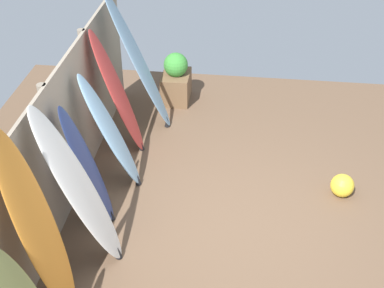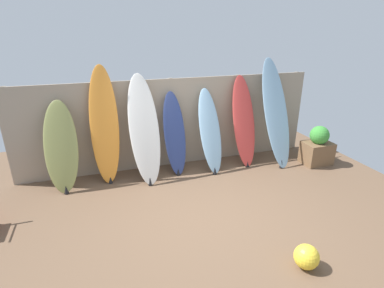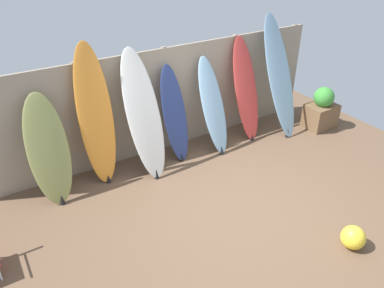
# 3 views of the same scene
# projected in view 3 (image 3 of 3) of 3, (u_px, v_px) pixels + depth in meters

# --- Properties ---
(ground) EXTENTS (7.68, 7.68, 0.00)m
(ground) POSITION_uv_depth(u_px,v_px,m) (235.00, 206.00, 5.37)
(ground) COLOR brown
(fence_back) EXTENTS (6.08, 0.11, 1.80)m
(fence_back) POSITION_uv_depth(u_px,v_px,m) (166.00, 100.00, 6.38)
(fence_back) COLOR gray
(fence_back) RESTS_ON ground
(surfboard_olive_0) EXTENTS (0.62, 0.64, 1.57)m
(surfboard_olive_0) POSITION_uv_depth(u_px,v_px,m) (48.00, 151.00, 5.19)
(surfboard_olive_0) COLOR olive
(surfboard_olive_0) RESTS_ON ground
(surfboard_orange_1) EXTENTS (0.56, 0.55, 2.13)m
(surfboard_orange_1) POSITION_uv_depth(u_px,v_px,m) (96.00, 117.00, 5.48)
(surfboard_orange_1) COLOR orange
(surfboard_orange_1) RESTS_ON ground
(surfboard_white_2) EXTENTS (0.58, 0.83, 1.96)m
(surfboard_white_2) POSITION_uv_depth(u_px,v_px,m) (144.00, 116.00, 5.70)
(surfboard_white_2) COLOR white
(surfboard_white_2) RESTS_ON ground
(surfboard_navy_3) EXTENTS (0.46, 0.53, 1.59)m
(surfboard_navy_3) POSITION_uv_depth(u_px,v_px,m) (175.00, 115.00, 6.15)
(surfboard_navy_3) COLOR navy
(surfboard_navy_3) RESTS_ON ground
(surfboard_skyblue_4) EXTENTS (0.48, 0.74, 1.62)m
(surfboard_skyblue_4) POSITION_uv_depth(u_px,v_px,m) (213.00, 106.00, 6.38)
(surfboard_skyblue_4) COLOR #8CB7D6
(surfboard_skyblue_4) RESTS_ON ground
(surfboard_red_5) EXTENTS (0.49, 0.67, 1.83)m
(surfboard_red_5) POSITION_uv_depth(u_px,v_px,m) (246.00, 90.00, 6.75)
(surfboard_red_5) COLOR #D13D38
(surfboard_red_5) RESTS_ON ground
(surfboard_skyblue_6) EXTENTS (0.64, 0.95, 2.16)m
(surfboard_skyblue_6) POSITION_uv_depth(u_px,v_px,m) (280.00, 78.00, 6.83)
(surfboard_skyblue_6) COLOR #8CB7D6
(surfboard_skyblue_6) RESTS_ON ground
(planter_box) EXTENTS (0.59, 0.44, 0.83)m
(planter_box) POSITION_uv_depth(u_px,v_px,m) (321.00, 110.00, 7.27)
(planter_box) COLOR brown
(planter_box) RESTS_ON ground
(beach_ball) EXTENTS (0.30, 0.30, 0.30)m
(beach_ball) POSITION_uv_depth(u_px,v_px,m) (353.00, 237.00, 4.63)
(beach_ball) COLOR yellow
(beach_ball) RESTS_ON ground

